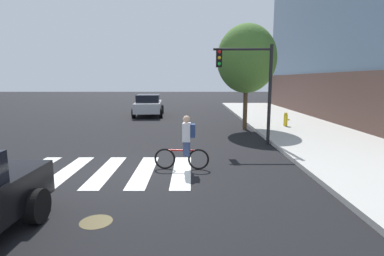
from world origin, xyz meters
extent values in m
plane|color=black|center=(0.00, 0.00, 0.00)|extent=(120.00, 120.00, 0.00)
cube|color=silver|center=(-2.84, 0.00, 0.01)|extent=(0.55, 3.23, 0.01)
cube|color=silver|center=(-1.69, 0.00, 0.01)|extent=(0.55, 3.23, 0.01)
cube|color=silver|center=(-0.53, 0.00, 0.01)|extent=(0.55, 3.23, 0.01)
cube|color=silver|center=(0.62, 0.00, 0.01)|extent=(0.55, 3.23, 0.01)
cube|color=silver|center=(1.78, 0.00, 0.01)|extent=(0.55, 3.23, 0.01)
cylinder|color=#473D1E|center=(0.20, -3.24, 0.00)|extent=(0.64, 0.64, 0.01)
cylinder|color=black|center=(-0.92, -3.27, 0.34)|extent=(0.25, 0.68, 0.68)
cube|color=#B7B7BC|center=(-1.28, 14.34, 0.71)|extent=(2.22, 4.83, 0.72)
cube|color=black|center=(-1.27, 14.19, 1.35)|extent=(1.84, 2.37, 0.56)
cylinder|color=black|center=(-2.37, 15.78, 0.35)|extent=(0.29, 0.71, 0.70)
cylinder|color=black|center=(-0.41, 15.91, 0.35)|extent=(0.29, 0.71, 0.70)
cylinder|color=black|center=(-2.16, 12.77, 0.35)|extent=(0.29, 0.71, 0.70)
cylinder|color=black|center=(-0.20, 12.91, 0.35)|extent=(0.29, 0.71, 0.70)
torus|color=black|center=(2.29, 0.20, 0.33)|extent=(0.66, 0.10, 0.66)
torus|color=black|center=(1.24, 0.26, 0.33)|extent=(0.66, 0.10, 0.66)
cylinder|color=red|center=(1.77, 0.23, 0.61)|extent=(0.89, 0.10, 0.05)
cylinder|color=red|center=(1.92, 0.22, 0.68)|extent=(0.04, 0.04, 0.45)
cube|color=#384772|center=(1.92, 0.22, 0.73)|extent=(0.22, 0.29, 0.56)
cube|color=silver|center=(1.92, 0.22, 1.18)|extent=(0.26, 0.37, 0.56)
sphere|color=tan|center=(1.92, 0.22, 1.58)|extent=(0.22, 0.22, 0.22)
cube|color=navy|center=(2.10, 0.21, 1.23)|extent=(0.18, 0.29, 0.40)
cylinder|color=black|center=(5.37, 3.86, 2.10)|extent=(0.14, 0.14, 4.20)
cylinder|color=black|center=(4.17, 3.86, 4.00)|extent=(2.40, 0.10, 0.10)
cube|color=black|center=(3.21, 3.86, 3.65)|extent=(0.24, 0.20, 0.76)
sphere|color=red|center=(3.21, 3.75, 3.89)|extent=(0.14, 0.14, 0.14)
sphere|color=gold|center=(3.21, 3.75, 3.65)|extent=(0.14, 0.14, 0.14)
sphere|color=green|center=(3.21, 3.75, 3.41)|extent=(0.14, 0.14, 0.14)
cylinder|color=gold|center=(7.42, 8.04, 0.47)|extent=(0.22, 0.22, 0.65)
sphere|color=gold|center=(7.42, 8.04, 0.84)|extent=(0.18, 0.18, 0.18)
cylinder|color=gold|center=(7.58, 8.04, 0.51)|extent=(0.12, 0.09, 0.09)
cylinder|color=#4C3823|center=(5.06, 7.83, 1.30)|extent=(0.24, 0.24, 2.60)
ellipsoid|color=#47722D|center=(5.06, 7.83, 3.89)|extent=(3.23, 3.23, 3.72)
camera|label=1|loc=(2.09, -8.71, 2.77)|focal=27.80mm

